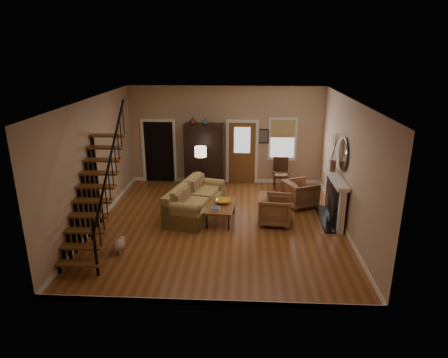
{
  "coord_description": "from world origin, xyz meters",
  "views": [
    {
      "loc": [
        0.63,
        -9.69,
        4.56
      ],
      "look_at": [
        0.1,
        0.4,
        1.15
      ],
      "focal_mm": 32.0,
      "sensor_mm": 36.0,
      "label": 1
    }
  ],
  "objects_px": {
    "coffee_table": "(221,213)",
    "armchair_left": "(275,210)",
    "armoire": "(204,155)",
    "floor_lamp": "(201,172)",
    "sofa": "(195,200)",
    "armchair_right": "(300,194)",
    "side_chair": "(281,174)"
  },
  "relations": [
    {
      "from": "coffee_table",
      "to": "armchair_right",
      "type": "xyz_separation_m",
      "value": [
        2.28,
        1.21,
        0.15
      ]
    },
    {
      "from": "coffee_table",
      "to": "armchair_left",
      "type": "height_order",
      "value": "armchair_left"
    },
    {
      "from": "sofa",
      "to": "armchair_left",
      "type": "relative_size",
      "value": 2.7
    },
    {
      "from": "armchair_left",
      "to": "floor_lamp",
      "type": "bearing_deg",
      "value": 54.6
    },
    {
      "from": "coffee_table",
      "to": "armoire",
      "type": "bearing_deg",
      "value": 103.92
    },
    {
      "from": "coffee_table",
      "to": "side_chair",
      "type": "distance_m",
      "value": 3.3
    },
    {
      "from": "floor_lamp",
      "to": "side_chair",
      "type": "height_order",
      "value": "floor_lamp"
    },
    {
      "from": "armoire",
      "to": "floor_lamp",
      "type": "distance_m",
      "value": 1.08
    },
    {
      "from": "armoire",
      "to": "floor_lamp",
      "type": "bearing_deg",
      "value": -90.58
    },
    {
      "from": "armchair_left",
      "to": "coffee_table",
      "type": "bearing_deg",
      "value": 93.71
    },
    {
      "from": "armoire",
      "to": "armchair_left",
      "type": "relative_size",
      "value": 2.45
    },
    {
      "from": "armoire",
      "to": "coffee_table",
      "type": "bearing_deg",
      "value": -76.08
    },
    {
      "from": "sofa",
      "to": "armchair_right",
      "type": "height_order",
      "value": "sofa"
    },
    {
      "from": "side_chair",
      "to": "coffee_table",
      "type": "bearing_deg",
      "value": -123.69
    },
    {
      "from": "armchair_left",
      "to": "floor_lamp",
      "type": "height_order",
      "value": "floor_lamp"
    },
    {
      "from": "armchair_left",
      "to": "sofa",
      "type": "bearing_deg",
      "value": 84.32
    },
    {
      "from": "sofa",
      "to": "armchair_right",
      "type": "bearing_deg",
      "value": 29.38
    },
    {
      "from": "armoire",
      "to": "armchair_left",
      "type": "bearing_deg",
      "value": -53.96
    },
    {
      "from": "armchair_right",
      "to": "floor_lamp",
      "type": "bearing_deg",
      "value": 52.87
    },
    {
      "from": "armchair_right",
      "to": "floor_lamp",
      "type": "distance_m",
      "value": 3.12
    },
    {
      "from": "armoire",
      "to": "sofa",
      "type": "relative_size",
      "value": 0.91
    },
    {
      "from": "armoire",
      "to": "coffee_table",
      "type": "xyz_separation_m",
      "value": [
        0.73,
        -2.93,
        -0.81
      ]
    },
    {
      "from": "coffee_table",
      "to": "floor_lamp",
      "type": "height_order",
      "value": "floor_lamp"
    },
    {
      "from": "floor_lamp",
      "to": "side_chair",
      "type": "xyz_separation_m",
      "value": [
        2.56,
        0.85,
        -0.29
      ]
    },
    {
      "from": "sofa",
      "to": "coffee_table",
      "type": "xyz_separation_m",
      "value": [
        0.74,
        -0.4,
        -0.2
      ]
    },
    {
      "from": "armchair_right",
      "to": "armchair_left",
      "type": "bearing_deg",
      "value": 122.82
    },
    {
      "from": "sofa",
      "to": "floor_lamp",
      "type": "height_order",
      "value": "floor_lamp"
    },
    {
      "from": "coffee_table",
      "to": "floor_lamp",
      "type": "xyz_separation_m",
      "value": [
        -0.74,
        1.89,
        0.56
      ]
    },
    {
      "from": "armoire",
      "to": "armchair_left",
      "type": "height_order",
      "value": "armoire"
    },
    {
      "from": "armchair_left",
      "to": "side_chair",
      "type": "relative_size",
      "value": 0.84
    },
    {
      "from": "armoire",
      "to": "sofa",
      "type": "distance_m",
      "value": 2.61
    },
    {
      "from": "side_chair",
      "to": "armchair_left",
      "type": "bearing_deg",
      "value": -97.47
    }
  ]
}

